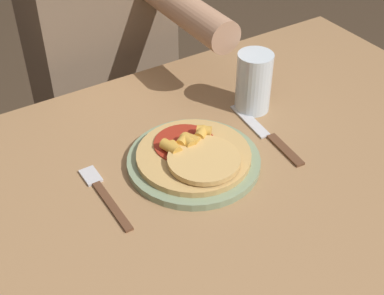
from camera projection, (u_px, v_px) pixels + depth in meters
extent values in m
cube|color=#9E754C|center=(202.00, 179.00, 0.96)|extent=(1.25, 0.74, 0.03)
cylinder|color=#9E754C|center=(299.00, 150.00, 1.64)|extent=(0.06, 0.06, 0.75)
cylinder|color=gray|center=(192.00, 162.00, 0.97)|extent=(0.24, 0.24, 0.01)
cylinder|color=tan|center=(192.00, 156.00, 0.96)|extent=(0.21, 0.21, 0.01)
cylinder|color=#9E2819|center=(183.00, 144.00, 0.97)|extent=(0.11, 0.11, 0.00)
cylinder|color=tan|center=(202.00, 160.00, 0.93)|extent=(0.13, 0.13, 0.01)
cylinder|color=gold|center=(192.00, 140.00, 0.96)|extent=(0.03, 0.03, 0.02)
cylinder|color=gold|center=(183.00, 141.00, 0.96)|extent=(0.03, 0.03, 0.02)
cylinder|color=gold|center=(188.00, 141.00, 0.96)|extent=(0.02, 0.03, 0.02)
cylinder|color=gold|center=(174.00, 148.00, 0.94)|extent=(0.02, 0.03, 0.02)
cylinder|color=gold|center=(201.00, 134.00, 0.98)|extent=(0.03, 0.03, 0.02)
cylinder|color=gold|center=(170.00, 147.00, 0.95)|extent=(0.03, 0.04, 0.02)
cylinder|color=gold|center=(204.00, 131.00, 0.98)|extent=(0.03, 0.03, 0.02)
cube|color=brown|center=(112.00, 206.00, 0.88)|extent=(0.01, 0.13, 0.00)
cube|color=silver|center=(91.00, 176.00, 0.94)|extent=(0.03, 0.05, 0.00)
cube|color=brown|center=(285.00, 150.00, 1.00)|extent=(0.03, 0.10, 0.00)
cube|color=silver|center=(250.00, 120.00, 1.07)|extent=(0.03, 0.12, 0.00)
cylinder|color=silver|center=(254.00, 82.00, 1.07)|extent=(0.07, 0.07, 0.13)
cylinder|color=#2D2D38|center=(94.00, 196.00, 1.65)|extent=(0.11, 0.11, 0.52)
cylinder|color=#2D2D38|center=(138.00, 179.00, 1.71)|extent=(0.11, 0.11, 0.52)
cube|color=#75604C|center=(98.00, 32.00, 1.34)|extent=(0.34, 0.22, 0.55)
cylinder|color=tan|center=(186.00, 11.00, 1.13)|extent=(0.07, 0.30, 0.07)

